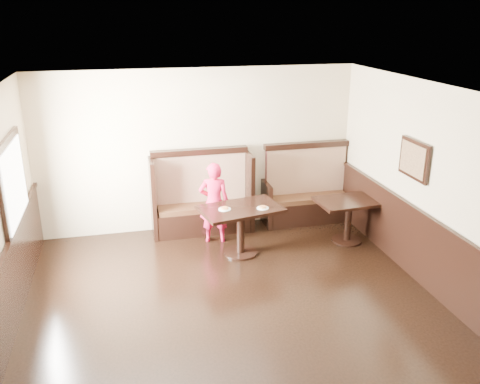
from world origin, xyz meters
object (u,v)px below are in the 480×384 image
object	(u,v)px
child	(214,203)
table_neighbor	(349,210)
booth_main	(202,202)
table_main	(241,218)
booth_neighbor	(307,195)

from	to	relation	value
child	table_neighbor	bearing A→B (deg)	178.04
booth_main	child	world-z (taller)	booth_main
table_main	booth_neighbor	bearing A→B (deg)	23.85
booth_neighbor	table_main	world-z (taller)	booth_neighbor
booth_main	table_neighbor	world-z (taller)	booth_main
child	booth_main	bearing A→B (deg)	-64.32
booth_neighbor	table_neighbor	xyz separation A→B (m)	(0.34, -1.04, 0.07)
table_main	table_neighbor	xyz separation A→B (m)	(1.85, 0.04, -0.05)
booth_neighbor	table_main	bearing A→B (deg)	-144.60
booth_main	child	size ratio (longest dim) A/B	1.27
booth_neighbor	table_main	xyz separation A→B (m)	(-1.51, -1.07, 0.13)
booth_main	table_main	size ratio (longest dim) A/B	1.28
child	table_main	bearing A→B (deg)	130.70
booth_neighbor	booth_main	bearing A→B (deg)	179.95
table_neighbor	child	size ratio (longest dim) A/B	0.81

